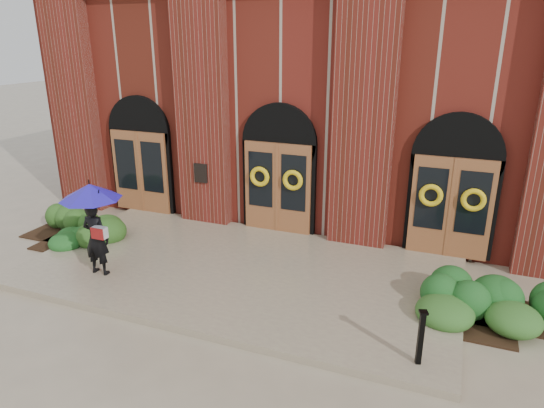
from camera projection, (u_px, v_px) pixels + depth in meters
The scene contains 9 objects.
ground at pixel (236, 276), 11.38m from camera, with size 90.00×90.00×0.00m, color tan.
landing at pixel (239, 271), 11.49m from camera, with size 10.00×5.30×0.15m, color #9C8F71.
church_building at pixel (336, 88), 17.95m from camera, with size 16.20×12.53×7.00m.
man_with_umbrella at pixel (93, 212), 10.74m from camera, with size 1.39×1.39×2.15m.
metal_post at pixel (421, 336), 7.97m from camera, with size 0.17×0.17×1.00m.
hedge_wall_left at pixel (75, 225), 13.50m from camera, with size 2.70×1.08×0.69m, color #28501A.
hedge_wall_right at pixel (503, 298), 9.73m from camera, with size 2.89×1.16×0.74m, color #1B4D1C.
hedge_front_left at pixel (65, 236), 13.07m from camera, with size 1.30×1.12×0.46m, color #1C521D.
hedge_front_right at pixel (470, 309), 9.53m from camera, with size 1.55×1.33×0.55m, color #2C581F.
Camera 1 is at (4.51, -9.17, 5.35)m, focal length 32.00 mm.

